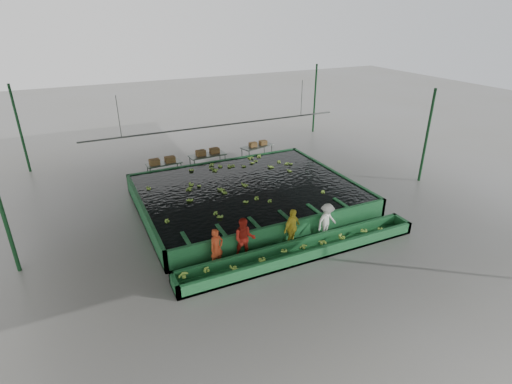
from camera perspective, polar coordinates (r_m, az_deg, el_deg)
name	(u,v)px	position (r m, az deg, el deg)	size (l,w,h in m)	color
ground	(261,216)	(18.23, 0.68, -3.45)	(80.00, 80.00, 0.00)	slate
shed_roof	(261,107)	(16.48, 0.76, 12.07)	(20.00, 22.00, 0.04)	gray
shed_posts	(261,165)	(17.20, 0.72, 3.92)	(20.00, 22.00, 5.00)	#143E1D
flotation_tank	(247,195)	(19.25, -1.28, -0.36)	(10.00, 8.00, 0.90)	#1E6030
tank_water	(247,187)	(19.08, -1.29, 0.72)	(9.70, 7.70, 0.00)	black
sorting_trough	(302,251)	(15.40, 6.63, -8.32)	(10.00, 1.00, 0.50)	#1E6030
cableway_rail	(219,125)	(21.43, -5.24, 9.44)	(0.08, 0.08, 14.00)	#59605B
rail_hanger_left	(119,117)	(20.08, -19.04, 10.12)	(0.04, 0.04, 2.00)	#59605B
rail_hanger_right	(302,98)	(23.34, 6.54, 13.17)	(0.04, 0.04, 2.00)	#59605B
worker_a	(217,248)	(14.57, -5.64, -7.99)	(0.56, 0.37, 1.52)	#BE401D
worker_b	(245,239)	(14.86, -1.65, -6.76)	(0.83, 0.64, 1.70)	#AD2217
worker_c	(292,228)	(15.68, 5.16, -5.17)	(0.96, 0.40, 1.64)	gold
worker_d	(327,221)	(16.51, 10.09, -4.08)	(0.98, 0.56, 1.52)	white
packing_table_left	(165,170)	(22.80, -12.92, 3.06)	(1.91, 0.76, 0.87)	#59605B
packing_table_mid	(208,162)	(23.44, -6.90, 4.24)	(2.10, 0.84, 0.96)	#59605B
packing_table_right	(257,153)	(24.90, 0.14, 5.62)	(2.02, 0.81, 0.92)	#59605B
box_stack_left	(163,163)	(22.61, -13.21, 4.02)	(1.42, 0.39, 0.30)	brown
box_stack_mid	(208,154)	(23.33, -6.90, 5.39)	(1.38, 0.38, 0.30)	brown
box_stack_right	(258,145)	(24.81, 0.29, 6.66)	(1.18, 0.33, 0.26)	brown
floating_bananas	(240,181)	(19.75, -2.24, 1.58)	(8.13, 5.55, 0.11)	#8CBF3F
trough_bananas	(302,247)	(15.32, 6.65, -7.85)	(8.54, 0.57, 0.11)	#8CBF3F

